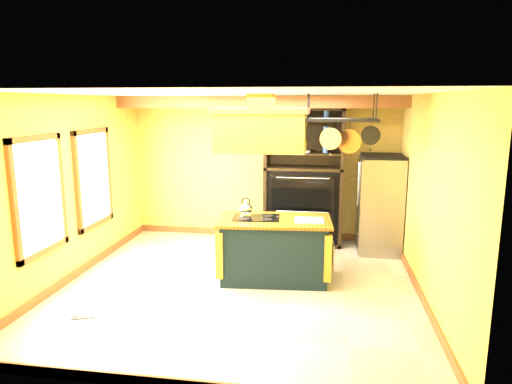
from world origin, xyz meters
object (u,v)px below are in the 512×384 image
(kitchen_island, at_px, (274,249))
(hutch, at_px, (303,192))
(range_hood, at_px, (261,128))
(pot_rack, at_px, (341,127))
(refrigerator, at_px, (380,206))

(kitchen_island, xyz_separation_m, hutch, (0.32, 1.91, 0.48))
(kitchen_island, distance_m, range_hood, 1.77)
(range_hood, xyz_separation_m, hutch, (0.52, 1.91, -1.28))
(pot_rack, height_order, hutch, pot_rack)
(pot_rack, bearing_deg, range_hood, -179.86)
(pot_rack, xyz_separation_m, refrigerator, (0.75, 1.58, -1.45))
(range_hood, relative_size, refrigerator, 0.80)
(pot_rack, bearing_deg, refrigerator, 64.51)
(range_hood, distance_m, refrigerator, 2.83)
(hutch, bearing_deg, range_hood, -105.13)
(refrigerator, height_order, hutch, hutch)
(kitchen_island, relative_size, refrigerator, 1.02)
(kitchen_island, height_order, pot_rack, pot_rack)
(kitchen_island, xyz_separation_m, pot_rack, (0.91, 0.00, 1.79))
(range_hood, distance_m, pot_rack, 1.10)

